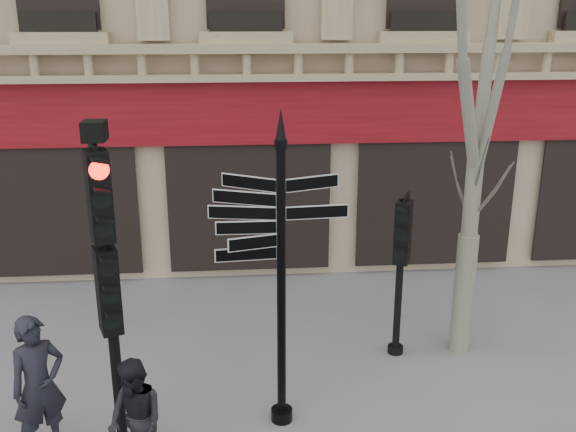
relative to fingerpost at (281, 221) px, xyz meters
name	(u,v)px	position (x,y,z in m)	size (l,w,h in m)	color
ground	(259,409)	(-0.31, 0.29, -2.96)	(80.00, 80.00, 0.00)	slate
fingerpost	(281,221)	(0.00, 0.00, 0.00)	(2.01, 2.01, 4.41)	black
traffic_signal_main	(106,255)	(-2.13, -0.47, -0.21)	(0.57, 0.49, 4.36)	black
traffic_signal_secondary	(401,249)	(2.05, 1.72, -1.09)	(0.54, 0.48, 2.69)	black
plane_tree	(490,3)	(3.16, 1.73, 2.68)	(3.02, 3.02, 8.04)	gray
pedestrian_a	(39,386)	(-3.14, -0.41, -2.00)	(0.70, 0.46, 1.93)	black
pedestrian_b	(136,421)	(-1.84, -1.01, -2.16)	(0.78, 0.60, 1.60)	black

